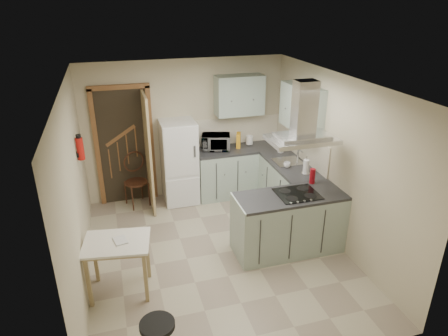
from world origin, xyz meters
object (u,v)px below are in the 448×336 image
object	(u,v)px
bentwood_chair	(136,182)
microwave	(216,142)
drop_leaf_table	(119,267)
peninsula	(289,223)
extractor_hood	(302,139)
fridge	(179,162)

from	to	relation	value
bentwood_chair	microwave	size ratio (longest dim) A/B	1.76
drop_leaf_table	peninsula	bearing A→B (deg)	14.98
extractor_hood	bentwood_chair	xyz separation A→B (m)	(-2.10, 2.02, -1.28)
fridge	bentwood_chair	bearing A→B (deg)	177.03
fridge	microwave	world-z (taller)	fridge
fridge	extractor_hood	size ratio (longest dim) A/B	1.67
fridge	extractor_hood	bearing A→B (deg)	-56.21
drop_leaf_table	fridge	bearing A→B (deg)	71.21
bentwood_chair	extractor_hood	bearing A→B (deg)	-62.61
extractor_hood	fridge	bearing A→B (deg)	123.79
drop_leaf_table	bentwood_chair	size ratio (longest dim) A/B	0.89
drop_leaf_table	bentwood_chair	distance (m)	2.30
fridge	extractor_hood	distance (m)	2.57
fridge	bentwood_chair	size ratio (longest dim) A/B	1.70
peninsula	microwave	distance (m)	2.19
extractor_hood	drop_leaf_table	bearing A→B (deg)	-174.60
fridge	microwave	xyz separation A→B (m)	(0.70, 0.06, 0.29)
extractor_hood	microwave	distance (m)	2.24
fridge	drop_leaf_table	bearing A→B (deg)	-118.14
peninsula	drop_leaf_table	bearing A→B (deg)	-174.37
microwave	peninsula	bearing A→B (deg)	-59.47
fridge	microwave	size ratio (longest dim) A/B	2.99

